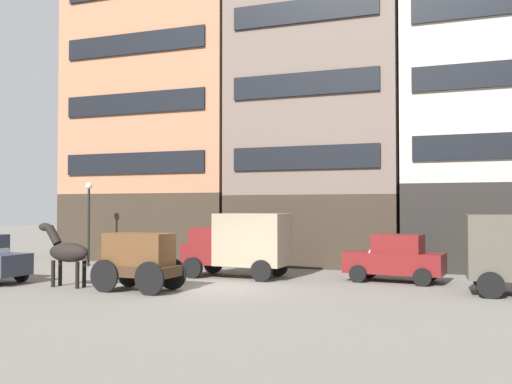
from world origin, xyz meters
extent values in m
plane|color=slate|center=(0.00, 0.00, 0.00)|extent=(120.00, 120.00, 0.00)
cube|color=#33281E|center=(-7.82, 10.05, 1.81)|extent=(9.76, 5.16, 3.62)
cube|color=#9E6B4C|center=(-7.82, 10.05, 9.94)|extent=(9.76, 5.16, 12.65)
cube|color=black|center=(-7.82, 7.40, 5.20)|extent=(8.20, 0.12, 1.10)
cube|color=black|center=(-7.82, 7.40, 8.36)|extent=(8.20, 0.12, 1.10)
cube|color=black|center=(-7.82, 7.40, 11.52)|extent=(8.20, 0.12, 1.10)
cube|color=#33281E|center=(1.41, 10.05, 1.74)|extent=(8.40, 5.16, 3.48)
cube|color=#66564C|center=(1.41, 10.05, 10.42)|extent=(8.40, 5.16, 13.88)
cube|color=black|center=(1.41, 7.40, 5.21)|extent=(7.06, 0.12, 1.10)
cube|color=black|center=(1.41, 7.40, 8.68)|extent=(7.06, 0.12, 1.10)
cube|color=black|center=(1.41, 7.40, 12.15)|extent=(7.06, 0.12, 1.10)
cube|color=black|center=(9.23, 10.05, 1.97)|extent=(6.93, 5.16, 3.94)
cube|color=#B7AD9E|center=(9.23, 10.05, 10.00)|extent=(6.93, 5.16, 12.14)
cube|color=black|center=(9.23, 7.40, 5.45)|extent=(5.82, 0.12, 1.10)
cube|color=black|center=(9.23, 7.40, 8.49)|extent=(5.82, 0.12, 1.10)
cube|color=black|center=(9.23, 7.40, 11.52)|extent=(5.82, 0.12, 1.10)
cube|color=#3D2819|center=(-2.11, -1.33, 0.70)|extent=(2.77, 1.45, 0.36)
cube|color=brown|center=(-2.11, -1.33, 1.43)|extent=(2.36, 1.24, 1.10)
cube|color=#3D2819|center=(-3.25, -1.26, 1.18)|extent=(0.46, 1.06, 0.50)
cylinder|color=black|center=(-3.05, -1.98, 0.55)|extent=(1.10, 0.14, 1.10)
cylinder|color=black|center=(-2.96, -0.57, 0.55)|extent=(1.10, 0.14, 1.10)
cylinder|color=black|center=(-1.25, -2.09, 0.55)|extent=(1.10, 0.14, 1.10)
cylinder|color=black|center=(-1.17, -0.67, 0.55)|extent=(1.10, 0.14, 1.10)
ellipsoid|color=black|center=(-5.01, -1.33, 1.25)|extent=(1.73, 0.70, 0.70)
cylinder|color=black|center=(-5.73, -1.29, 1.85)|extent=(0.68, 0.36, 0.76)
ellipsoid|color=black|center=(-6.13, -1.26, 2.15)|extent=(0.57, 0.27, 0.30)
cylinder|color=black|center=(-4.20, -1.37, 1.10)|extent=(0.27, 0.12, 0.65)
cylinder|color=black|center=(-5.57, -1.48, 0.47)|extent=(0.14, 0.14, 0.95)
cylinder|color=black|center=(-5.55, -1.12, 0.47)|extent=(0.14, 0.14, 0.95)
cylinder|color=black|center=(-4.47, -1.54, 0.47)|extent=(0.14, 0.14, 0.95)
cylinder|color=black|center=(-4.45, -1.18, 0.47)|extent=(0.14, 0.14, 0.95)
cube|color=maroon|center=(-1.48, 3.47, 1.27)|extent=(1.45, 1.74, 1.50)
cube|color=maroon|center=(-2.18, 3.49, 0.97)|extent=(0.95, 1.47, 0.80)
cube|color=gray|center=(0.32, 3.41, 1.57)|extent=(2.86, 1.99, 2.10)
cube|color=silver|center=(-1.93, 3.48, 1.52)|extent=(0.23, 1.37, 0.64)
cylinder|color=black|center=(-1.96, 2.53, 0.42)|extent=(0.85, 0.25, 0.84)
cylinder|color=black|center=(-1.90, 4.43, 0.42)|extent=(0.85, 0.25, 0.84)
cylinder|color=black|center=(1.04, 2.44, 0.42)|extent=(0.85, 0.25, 0.84)
cylinder|color=black|center=(1.10, 4.34, 0.42)|extent=(0.85, 0.25, 0.84)
cube|color=#4C473D|center=(9.87, 2.00, 1.57)|extent=(2.89, 2.03, 2.10)
cylinder|color=black|center=(9.07, 2.91, 0.42)|extent=(0.85, 0.26, 0.84)
cylinder|color=black|center=(9.16, 1.01, 0.42)|extent=(0.85, 0.26, 0.84)
cube|color=maroon|center=(5.87, 4.16, 0.73)|extent=(3.86, 2.01, 0.80)
cube|color=maroon|center=(6.02, 4.14, 1.48)|extent=(1.95, 1.63, 0.70)
cube|color=silver|center=(5.17, 4.24, 1.35)|extent=(0.48, 1.34, 0.56)
cylinder|color=black|center=(4.58, 3.46, 0.33)|extent=(0.68, 0.25, 0.66)
cylinder|color=black|center=(4.77, 5.13, 0.33)|extent=(0.68, 0.25, 0.66)
cylinder|color=black|center=(6.96, 3.19, 0.33)|extent=(0.68, 0.25, 0.66)
cylinder|color=black|center=(7.15, 4.86, 0.33)|extent=(0.68, 0.25, 0.66)
cylinder|color=black|center=(-7.67, -0.74, 0.33)|extent=(0.66, 0.20, 0.66)
cylinder|color=black|center=(-9.18, 5.51, 1.90)|extent=(0.12, 0.12, 3.80)
sphere|color=silver|center=(-9.18, 5.51, 3.96)|extent=(0.32, 0.32, 0.32)
camera|label=1|loc=(8.29, -18.32, 2.84)|focal=39.85mm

